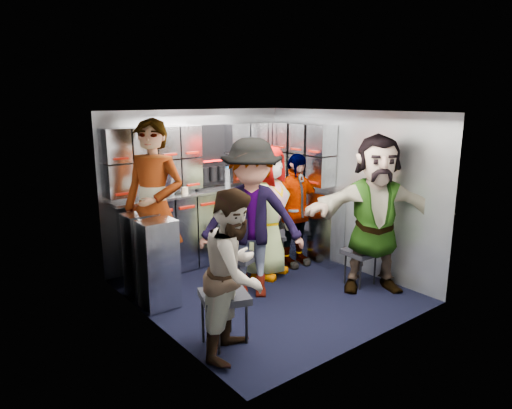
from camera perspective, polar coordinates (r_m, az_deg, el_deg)
floor at (r=5.55m, az=1.18°, el=-10.71°), size 3.00×3.00×0.00m
wall_back at (r=6.42m, az=-7.28°, el=2.31°), size 2.80×0.04×2.10m
wall_left at (r=4.49m, az=-12.76°, el=-2.62°), size 0.04×3.00×2.10m
wall_right at (r=6.18m, az=11.34°, el=1.73°), size 0.04×3.00×2.10m
ceiling at (r=5.08m, az=1.29°, el=11.51°), size 2.80×3.00×0.02m
cart_bank_back at (r=6.37m, az=-6.16°, el=-2.87°), size 2.68×0.38×0.99m
cart_bank_left at (r=5.22m, az=-13.04°, el=-6.77°), size 0.38×0.76×0.99m
counter at (r=6.25m, az=-6.28°, el=1.72°), size 2.68×0.42×0.03m
locker_bank_back at (r=6.23m, az=-6.68°, el=6.09°), size 2.68×0.28×0.82m
locker_bank_right at (r=6.48m, az=5.93°, el=6.38°), size 0.28×1.00×0.82m
right_cabinet at (r=6.59m, az=6.33°, el=-2.29°), size 0.28×1.20×1.00m
coffee_niche at (r=6.37m, az=-5.58°, el=6.10°), size 0.46×0.16×0.84m
red_latch_strip at (r=6.11m, az=-5.26°, el=0.19°), size 2.60×0.02×0.03m
jump_seat_near_left at (r=4.29m, az=-3.99°, el=-11.70°), size 0.53×0.52×0.50m
jump_seat_mid_left at (r=5.45m, az=-1.70°, el=-6.78°), size 0.46×0.45×0.44m
jump_seat_center at (r=6.04m, az=0.27°, el=-4.79°), size 0.44×0.42×0.44m
jump_seat_mid_right at (r=6.40m, az=3.69°, el=-3.95°), size 0.36×0.34×0.42m
jump_seat_near_right at (r=5.74m, az=12.97°, el=-6.04°), size 0.39×0.37×0.44m
attendant_standing at (r=5.32m, az=-12.58°, el=-0.51°), size 0.82×0.89×2.04m
attendant_arc_a at (r=4.04m, az=-2.61°, el=-8.54°), size 0.93×0.88×1.51m
attendant_arc_b at (r=5.15m, az=-0.55°, el=-1.82°), size 1.35×1.26×1.83m
attendant_arc_c at (r=5.78m, az=1.38°, el=-0.91°), size 0.95×0.78×1.68m
attendant_arc_d at (r=6.16m, az=4.86°, el=-0.77°), size 0.92×0.42×1.54m
attendant_arc_e at (r=5.49m, az=14.71°, el=-1.16°), size 1.71×1.46×1.86m
bottle_left at (r=5.92m, az=-10.53°, el=2.18°), size 0.07×0.07×0.22m
bottle_mid at (r=6.01m, az=-8.79°, el=2.67°), size 0.06×0.06×0.28m
bottle_right at (r=6.36m, az=-3.58°, el=3.34°), size 0.07×0.07×0.27m
cup_left at (r=6.01m, az=-8.92°, el=1.76°), size 0.09×0.09×0.09m
cup_right at (r=6.92m, az=2.80°, el=3.42°), size 0.08×0.08×0.10m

